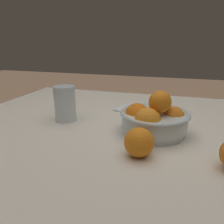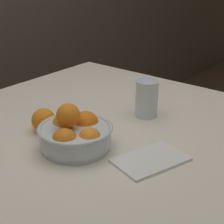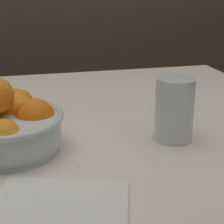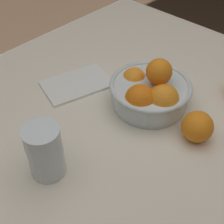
% 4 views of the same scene
% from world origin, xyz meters
% --- Properties ---
extents(dining_table, '(1.23, 1.14, 0.78)m').
position_xyz_m(dining_table, '(0.00, 0.00, 0.70)').
color(dining_table, beige).
rests_on(dining_table, ground_plane).
extents(fruit_bowl, '(0.22, 0.22, 0.14)m').
position_xyz_m(fruit_bowl, '(-0.12, -0.04, 0.82)').
color(fruit_bowl, silver).
rests_on(fruit_bowl, dining_table).
extents(juice_glass, '(0.08, 0.08, 0.13)m').
position_xyz_m(juice_glass, '(0.21, -0.07, 0.84)').
color(juice_glass, '#F4A314').
rests_on(juice_glass, dining_table).
extents(orange_loose_front, '(0.08, 0.08, 0.08)m').
position_xyz_m(orange_loose_front, '(-0.10, 0.12, 0.81)').
color(orange_loose_front, orange).
rests_on(orange_loose_front, dining_table).
extents(napkin, '(0.23, 0.18, 0.01)m').
position_xyz_m(napkin, '(-0.04, -0.25, 0.78)').
color(napkin, white).
rests_on(napkin, dining_table).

